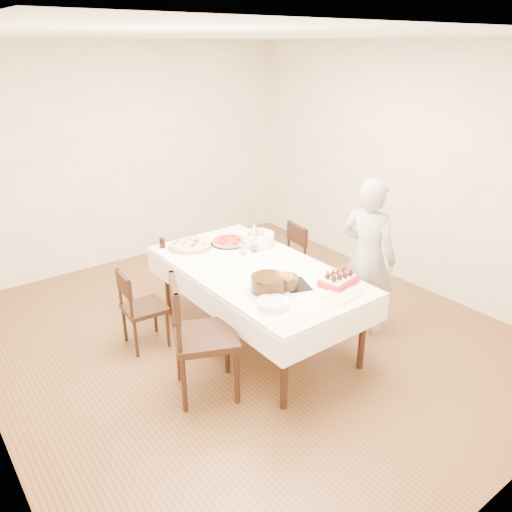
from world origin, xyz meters
TOP-DOWN VIEW (x-y plane):
  - floor at (0.00, 0.00)m, footprint 5.00×5.00m
  - wall_back at (0.00, 2.50)m, footprint 4.50×0.04m
  - wall_right at (2.25, 0.00)m, footprint 0.04×5.00m
  - ceiling at (0.00, 0.00)m, footprint 5.00×5.00m
  - dining_table at (0.04, -0.11)m, footprint 1.85×2.41m
  - chair_right_savory at (0.78, 0.39)m, footprint 0.49×0.49m
  - chair_left_savory at (-0.86, 0.44)m, footprint 0.43×0.43m
  - chair_left_dessert at (-0.77, -0.51)m, footprint 0.69×0.69m
  - person at (1.01, -0.59)m, footprint 0.50×0.64m
  - pizza_white at (-0.19, 0.69)m, footprint 0.49×0.49m
  - pizza_pepperoni at (0.17, 0.54)m, footprint 0.41×0.41m
  - red_placemat at (0.44, 0.47)m, footprint 0.23×0.23m
  - pasta_bowl at (0.40, 0.35)m, footprint 0.43×0.43m
  - taper_candle at (0.26, 0.21)m, footprint 0.08×0.08m
  - shaker_pair at (0.13, 0.22)m, footprint 0.12×0.12m
  - cola_glass at (-0.42, 0.85)m, footprint 0.06×0.06m
  - layer_cake at (-0.18, -0.55)m, footprint 0.48×0.48m
  - cake_board at (0.06, -0.58)m, footprint 0.35×0.35m
  - birthday_cake at (-0.01, -0.60)m, footprint 0.24×0.24m
  - strawberry_box at (0.39, -0.80)m, footprint 0.36×0.27m
  - box_lid at (0.28, -0.96)m, footprint 0.37×0.28m
  - plate_stack at (-0.30, -0.77)m, footprint 0.27×0.27m
  - china_plate at (-0.25, -0.71)m, footprint 0.34×0.34m

SIDE VIEW (x-z plane):
  - floor at x=0.00m, z-range 0.00..0.00m
  - dining_table at x=0.04m, z-range 0.00..0.75m
  - chair_left_savory at x=-0.86m, z-range 0.00..0.78m
  - chair_right_savory at x=0.78m, z-range 0.00..0.84m
  - chair_left_dessert at x=-0.77m, z-range 0.00..1.03m
  - red_placemat at x=0.44m, z-range 0.75..0.75m
  - cake_board at x=0.06m, z-range 0.74..0.76m
  - box_lid at x=0.28m, z-range 0.74..0.76m
  - china_plate at x=-0.25m, z-range 0.75..0.76m
  - person at x=1.01m, z-range 0.00..1.54m
  - pizza_white at x=-0.19m, z-range 0.75..0.79m
  - pizza_pepperoni at x=0.17m, z-range 0.75..0.79m
  - plate_stack at x=-0.30m, z-range 0.75..0.80m
  - strawberry_box at x=0.39m, z-range 0.75..0.83m
  - cola_glass at x=-0.42m, z-range 0.75..0.85m
  - shaker_pair at x=0.13m, z-range 0.75..0.86m
  - pasta_bowl at x=0.40m, z-range 0.76..0.87m
  - layer_cake at x=-0.18m, z-range 0.75..0.89m
  - birthday_cake at x=-0.01m, z-range 0.76..0.93m
  - taper_candle at x=0.26m, z-range 0.75..1.04m
  - wall_back at x=0.00m, z-range 0.00..2.70m
  - wall_right at x=2.25m, z-range 0.00..2.70m
  - ceiling at x=0.00m, z-range 2.70..2.70m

